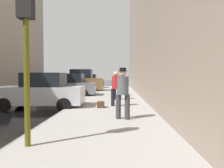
{
  "coord_description": "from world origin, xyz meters",
  "views": [
    {
      "loc": [
        6.43,
        -10.42,
        1.67
      ],
      "look_at": [
        5.98,
        6.02,
        1.0
      ],
      "focal_mm": 35.0,
      "sensor_mm": 36.0,
      "label": 1
    }
  ],
  "objects_px": {
    "duffel_bag": "(101,104)",
    "parked_gray_coupe": "(69,86)",
    "fire_hydrant": "(94,89)",
    "traffic_light": "(26,23)",
    "parked_bronze_suv": "(80,82)",
    "pedestrian_with_fedora": "(116,82)",
    "parked_blue_sedan": "(87,82)",
    "parked_silver_sedan": "(41,92)",
    "pedestrian_with_beanie": "(123,91)",
    "pedestrian_in_tan_coat": "(117,84)",
    "pedestrian_in_red_jacket": "(116,87)"
  },
  "relations": [
    {
      "from": "duffel_bag",
      "to": "parked_gray_coupe",
      "type": "bearing_deg",
      "value": 115.02
    },
    {
      "from": "fire_hydrant",
      "to": "traffic_light",
      "type": "bearing_deg",
      "value": -89.79
    },
    {
      "from": "parked_bronze_suv",
      "to": "traffic_light",
      "type": "relative_size",
      "value": 1.28
    },
    {
      "from": "parked_gray_coupe",
      "to": "pedestrian_with_fedora",
      "type": "height_order",
      "value": "pedestrian_with_fedora"
    },
    {
      "from": "parked_blue_sedan",
      "to": "parked_silver_sedan",
      "type": "bearing_deg",
      "value": -90.0
    },
    {
      "from": "parked_silver_sedan",
      "to": "parked_bronze_suv",
      "type": "height_order",
      "value": "parked_bronze_suv"
    },
    {
      "from": "traffic_light",
      "to": "pedestrian_with_beanie",
      "type": "xyz_separation_m",
      "value": [
        2.1,
        2.94,
        -1.62
      ]
    },
    {
      "from": "parked_bronze_suv",
      "to": "duffel_bag",
      "type": "distance_m",
      "value": 11.85
    },
    {
      "from": "duffel_bag",
      "to": "parked_bronze_suv",
      "type": "bearing_deg",
      "value": 104.59
    },
    {
      "from": "fire_hydrant",
      "to": "pedestrian_in_tan_coat",
      "type": "height_order",
      "value": "pedestrian_in_tan_coat"
    },
    {
      "from": "traffic_light",
      "to": "pedestrian_with_beanie",
      "type": "relative_size",
      "value": 2.03
    },
    {
      "from": "parked_bronze_suv",
      "to": "traffic_light",
      "type": "distance_m",
      "value": 17.25
    },
    {
      "from": "parked_gray_coupe",
      "to": "pedestrian_with_fedora",
      "type": "distance_m",
      "value": 3.67
    },
    {
      "from": "pedestrian_with_fedora",
      "to": "pedestrian_in_tan_coat",
      "type": "height_order",
      "value": "pedestrian_with_fedora"
    },
    {
      "from": "fire_hydrant",
      "to": "traffic_light",
      "type": "distance_m",
      "value": 13.77
    },
    {
      "from": "pedestrian_with_fedora",
      "to": "pedestrian_in_tan_coat",
      "type": "distance_m",
      "value": 3.17
    },
    {
      "from": "parked_bronze_suv",
      "to": "pedestrian_with_fedora",
      "type": "relative_size",
      "value": 2.6
    },
    {
      "from": "parked_silver_sedan",
      "to": "traffic_light",
      "type": "bearing_deg",
      "value": -73.02
    },
    {
      "from": "pedestrian_with_beanie",
      "to": "pedestrian_in_tan_coat",
      "type": "relative_size",
      "value": 1.04
    },
    {
      "from": "parked_gray_coupe",
      "to": "parked_bronze_suv",
      "type": "xyz_separation_m",
      "value": [
        -0.0,
        5.06,
        0.18
      ]
    },
    {
      "from": "pedestrian_in_tan_coat",
      "to": "duffel_bag",
      "type": "distance_m",
      "value": 3.54
    },
    {
      "from": "parked_silver_sedan",
      "to": "parked_bronze_suv",
      "type": "distance_m",
      "value": 11.0
    },
    {
      "from": "parked_silver_sedan",
      "to": "pedestrian_with_beanie",
      "type": "relative_size",
      "value": 2.39
    },
    {
      "from": "parked_silver_sedan",
      "to": "pedestrian_in_red_jacket",
      "type": "bearing_deg",
      "value": 0.56
    },
    {
      "from": "fire_hydrant",
      "to": "pedestrian_in_red_jacket",
      "type": "height_order",
      "value": "pedestrian_in_red_jacket"
    },
    {
      "from": "parked_silver_sedan",
      "to": "pedestrian_with_fedora",
      "type": "height_order",
      "value": "pedestrian_with_fedora"
    },
    {
      "from": "pedestrian_with_fedora",
      "to": "pedestrian_in_red_jacket",
      "type": "xyz_separation_m",
      "value": [
        0.03,
        -6.04,
        -0.03
      ]
    },
    {
      "from": "parked_blue_sedan",
      "to": "traffic_light",
      "type": "distance_m",
      "value": 22.19
    },
    {
      "from": "pedestrian_in_red_jacket",
      "to": "duffel_bag",
      "type": "distance_m",
      "value": 1.18
    },
    {
      "from": "parked_gray_coupe",
      "to": "pedestrian_with_beanie",
      "type": "height_order",
      "value": "pedestrian_with_beanie"
    },
    {
      "from": "pedestrian_with_beanie",
      "to": "duffel_bag",
      "type": "distance_m",
      "value": 2.98
    },
    {
      "from": "pedestrian_in_red_jacket",
      "to": "duffel_bag",
      "type": "xyz_separation_m",
      "value": [
        -0.71,
        -0.48,
        -0.81
      ]
    },
    {
      "from": "parked_silver_sedan",
      "to": "parked_bronze_suv",
      "type": "xyz_separation_m",
      "value": [
        -0.0,
        11.0,
        0.18
      ]
    },
    {
      "from": "parked_silver_sedan",
      "to": "parked_gray_coupe",
      "type": "xyz_separation_m",
      "value": [
        0.0,
        5.93,
        0.0
      ]
    },
    {
      "from": "parked_gray_coupe",
      "to": "pedestrian_in_tan_coat",
      "type": "xyz_separation_m",
      "value": [
        3.75,
        -3.02,
        0.26
      ]
    },
    {
      "from": "pedestrian_with_beanie",
      "to": "pedestrian_in_tan_coat",
      "type": "bearing_deg",
      "value": 91.96
    },
    {
      "from": "pedestrian_with_beanie",
      "to": "parked_gray_coupe",
      "type": "bearing_deg",
      "value": 113.57
    },
    {
      "from": "parked_gray_coupe",
      "to": "parked_bronze_suv",
      "type": "relative_size",
      "value": 0.91
    },
    {
      "from": "pedestrian_with_fedora",
      "to": "pedestrian_with_beanie",
      "type": "xyz_separation_m",
      "value": [
        0.3,
        -9.2,
        0.0
      ]
    },
    {
      "from": "parked_gray_coupe",
      "to": "pedestrian_with_beanie",
      "type": "relative_size",
      "value": 2.36
    },
    {
      "from": "parked_gray_coupe",
      "to": "parked_blue_sedan",
      "type": "height_order",
      "value": "same"
    },
    {
      "from": "parked_bronze_suv",
      "to": "duffel_bag",
      "type": "relative_size",
      "value": 10.48
    },
    {
      "from": "traffic_light",
      "to": "pedestrian_with_fedora",
      "type": "height_order",
      "value": "traffic_light"
    },
    {
      "from": "parked_blue_sedan",
      "to": "pedestrian_with_beanie",
      "type": "height_order",
      "value": "pedestrian_with_beanie"
    },
    {
      "from": "pedestrian_in_tan_coat",
      "to": "duffel_bag",
      "type": "bearing_deg",
      "value": -102.91
    },
    {
      "from": "parked_bronze_suv",
      "to": "traffic_light",
      "type": "height_order",
      "value": "traffic_light"
    },
    {
      "from": "parked_bronze_suv",
      "to": "pedestrian_in_tan_coat",
      "type": "xyz_separation_m",
      "value": [
        3.75,
        -8.09,
        0.07
      ]
    },
    {
      "from": "parked_blue_sedan",
      "to": "duffel_bag",
      "type": "relative_size",
      "value": 9.63
    },
    {
      "from": "parked_blue_sedan",
      "to": "fire_hydrant",
      "type": "distance_m",
      "value": 8.65
    },
    {
      "from": "fire_hydrant",
      "to": "pedestrian_in_red_jacket",
      "type": "relative_size",
      "value": 0.41
    }
  ]
}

